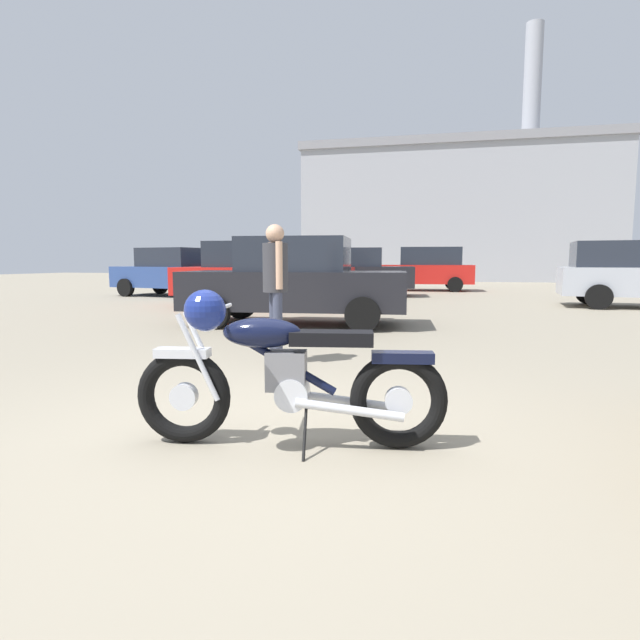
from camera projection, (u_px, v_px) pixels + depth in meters
name	position (u px, v px, depth m)	size (l,w,h in m)	color
ground_plane	(276.00, 432.00, 3.72)	(80.00, 80.00, 0.00)	gray
vintage_motorcycle	(281.00, 374.00, 3.38)	(2.05, 0.82, 1.07)	black
bystander	(275.00, 279.00, 6.11)	(0.30, 0.39, 1.66)	#383D51
red_hatchback_near	(268.00, 272.00, 13.78)	(4.87, 2.38, 1.74)	black
dark_sedan_left	(295.00, 281.00, 9.85)	(4.42, 2.41, 1.67)	black
silver_sedan_mid	(353.00, 272.00, 17.99)	(4.44, 2.48, 1.67)	black
white_estate_far	(173.00, 272.00, 17.88)	(4.38, 2.31, 1.67)	black
blue_hatchback_right	(426.00, 268.00, 21.15)	(4.07, 2.18, 1.78)	black
industrial_building	(454.00, 215.00, 34.83)	(19.73, 12.26, 16.20)	#9EA0A8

